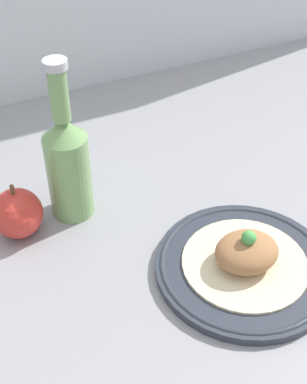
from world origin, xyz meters
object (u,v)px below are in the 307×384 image
(plated_food, at_px, (246,255))
(apple, at_px, (17,213))
(plate, at_px, (244,266))
(cider_bottle, at_px, (68,162))

(plated_food, bearing_deg, apple, 141.16)
(plate, bearing_deg, plated_food, 180.00)
(plated_food, bearing_deg, plate, 0.00)
(plate, bearing_deg, apple, 141.16)
(plate, xyz_separation_m, cider_bottle, (-0.18, 0.23, 0.09))
(apple, bearing_deg, cider_bottle, 8.57)
(plate, xyz_separation_m, plated_food, (-0.00, 0.00, 0.02))
(plate, height_order, apple, apple)
(cider_bottle, height_order, apple, cider_bottle)
(cider_bottle, bearing_deg, apple, -171.43)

